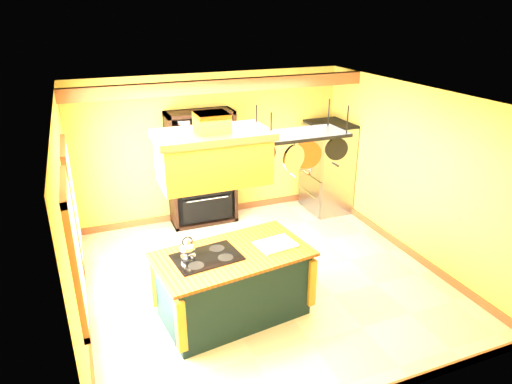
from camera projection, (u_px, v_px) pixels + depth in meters
floor at (264, 279)px, 6.80m from camera, size 5.00×5.00×0.00m
ceiling at (265, 97)px, 5.77m from camera, size 5.00×5.00×0.00m
wall_back at (213, 147)px, 8.44m from camera, size 5.00×0.02×2.70m
wall_front at (370, 294)px, 4.13m from camera, size 5.00×0.02×2.70m
wall_left at (71, 225)px, 5.43m from camera, size 0.02×5.00×2.70m
wall_right at (412, 173)px, 7.14m from camera, size 0.02×5.00×2.70m
ceiling_beam at (224, 86)px, 7.28m from camera, size 5.00×0.15×0.20m
window_near at (75, 252)px, 4.74m from camera, size 0.06×1.06×1.56m
window_far at (72, 202)px, 5.94m from camera, size 0.06×1.06×1.56m
kitchen_island at (233, 284)px, 5.84m from camera, size 2.04×1.31×1.11m
range_hood at (213, 155)px, 5.11m from camera, size 1.29×0.73×0.80m
pot_rack at (301, 142)px, 5.48m from camera, size 1.15×0.54×0.83m
refrigerator at (327, 169)px, 8.84m from camera, size 0.74×0.87×1.71m
hutch at (202, 179)px, 8.34m from camera, size 1.19×0.54×2.10m
floor_register at (186, 341)px, 5.53m from camera, size 0.29×0.15×0.01m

